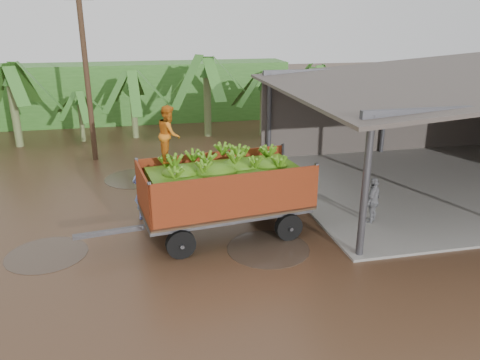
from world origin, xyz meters
name	(u,v)px	position (x,y,z in m)	size (l,w,h in m)	color
ground	(160,220)	(0.00, 0.00, 0.00)	(100.00, 100.00, 0.00)	black
packing_shed	(453,118)	(11.77, 1.77, 2.50)	(12.78, 10.80, 4.76)	gray
hedge_north	(112,93)	(-2.00, 16.00, 1.80)	(22.00, 3.00, 3.60)	#2D661E
banana_trailer	(224,188)	(1.90, -1.45, 1.50)	(6.98, 3.03, 3.95)	#A43717
man_blue	(144,191)	(-0.43, 0.13, 1.00)	(0.73, 0.48, 2.01)	#7E91E5
man_grey	(373,201)	(6.65, -1.76, 0.79)	(0.92, 0.38, 1.57)	gray
utility_pole	(87,76)	(-2.55, 7.58, 3.84)	(1.20, 0.24, 7.58)	#47301E
banana_plants	(43,123)	(-4.60, 7.35, 1.90)	(25.07, 20.74, 4.41)	#2D661E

